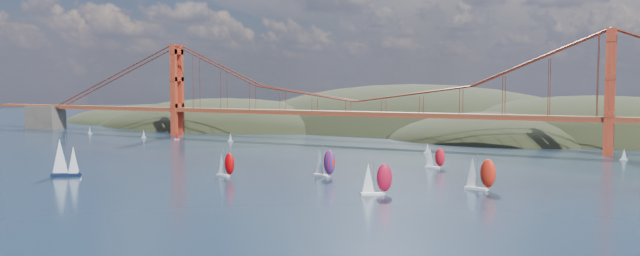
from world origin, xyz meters
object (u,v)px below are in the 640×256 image
object	(u,v)px
racer_2	(480,173)
racer_3	(435,157)
racer_rwb	(324,162)
racer_1	(376,179)
sloop_navy	(64,158)
racer_0	(225,164)

from	to	relation	value
racer_2	racer_3	distance (m)	48.21
racer_rwb	racer_1	bearing A→B (deg)	-21.35
sloop_navy	racer_1	size ratio (longest dim) A/B	1.41
sloop_navy	racer_0	world-z (taller)	sloop_navy
sloop_navy	racer_0	bearing A→B (deg)	-5.92
racer_3	racer_rwb	xyz separation A→B (m)	(-26.34, -37.97, 0.91)
racer_0	racer_1	world-z (taller)	racer_1
sloop_navy	racer_0	distance (m)	54.06
racer_1	racer_3	bearing A→B (deg)	59.25
racer_1	racer_3	size ratio (longest dim) A/B	1.17
racer_2	racer_rwb	size ratio (longest dim) A/B	1.01
racer_2	racer_3	bearing A→B (deg)	132.29
sloop_navy	racer_2	xyz separation A→B (m)	(130.06, 36.18, -1.21)
sloop_navy	racer_1	world-z (taller)	sloop_navy
sloop_navy	racer_1	xyz separation A→B (m)	(106.34, 14.72, -1.50)
racer_3	racer_0	bearing A→B (deg)	-133.29
racer_1	racer_0	bearing A→B (deg)	137.80
sloop_navy	racer_rwb	size ratio (longest dim) A/B	1.34
sloop_navy	racer_2	distance (m)	135.00
racer_2	racer_rwb	distance (m)	52.21
racer_0	racer_1	bearing A→B (deg)	5.23
racer_0	racer_1	size ratio (longest dim) A/B	0.92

